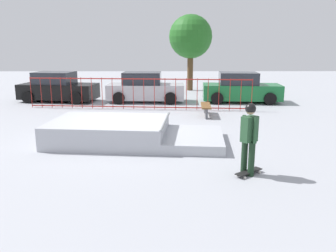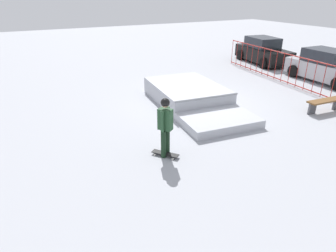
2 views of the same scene
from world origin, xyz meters
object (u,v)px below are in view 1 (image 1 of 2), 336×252
object	(u,v)px
skate_ramp	(124,132)
park_bench	(206,108)
parked_car_green	(241,89)
distant_tree	(191,37)
skateboard	(249,172)
parked_car_silver	(145,88)
parked_car_black	(58,88)
skater	(249,134)

from	to	relation	value
skate_ramp	park_bench	world-z (taller)	skate_ramp
parked_car_green	distant_tree	size ratio (longest dim) A/B	0.84
park_bench	distant_tree	xyz separation A→B (m)	(-0.09, 8.69, 3.17)
skateboard	parked_car_silver	distance (m)	11.29
parked_car_black	parked_car_silver	xyz separation A→B (m)	(4.78, -0.20, 0.00)
skater	parked_car_black	xyz separation A→B (m)	(-7.85, 11.02, -0.28)
parked_car_black	parked_car_silver	size ratio (longest dim) A/B	1.04
skateboard	parked_car_green	world-z (taller)	parked_car_green
parked_car_silver	skater	bearing A→B (deg)	-72.16
parked_car_silver	parked_car_green	bearing A→B (deg)	0.31
skate_ramp	parked_car_green	xyz separation A→B (m)	(5.37, 7.81, 0.41)
parked_car_black	parked_car_green	xyz separation A→B (m)	(9.94, -0.36, 0.00)
skater	parked_car_silver	bearing A→B (deg)	70.60
skater	parked_car_black	size ratio (longest dim) A/B	0.40
skater	parked_car_green	bearing A→B (deg)	43.69
skateboard	park_bench	xyz separation A→B (m)	(-0.23, 7.05, 0.28)
skate_ramp	parked_car_black	bearing A→B (deg)	124.68
skate_ramp	skater	xyz separation A→B (m)	(3.28, -2.85, 0.69)
skate_ramp	park_bench	distance (m)	5.19
park_bench	parked_car_black	world-z (taller)	parked_car_black
park_bench	skateboard	bearing A→B (deg)	-88.13
distant_tree	parked_car_black	bearing A→B (deg)	-148.17
skate_ramp	parked_car_silver	bearing A→B (deg)	93.94
skate_ramp	skateboard	distance (m)	4.39
skateboard	parked_car_black	size ratio (longest dim) A/B	0.17
park_bench	distant_tree	bearing A→B (deg)	90.62
parked_car_silver	parked_car_green	distance (m)	5.16
skater	parked_car_black	bearing A→B (deg)	90.23
distant_tree	skate_ramp	bearing A→B (deg)	-103.10
skateboard	park_bench	size ratio (longest dim) A/B	0.45
parked_car_black	parked_car_green	size ratio (longest dim) A/B	1.02
skater	distant_tree	bearing A→B (deg)	55.83
skateboard	distant_tree	world-z (taller)	distant_tree
skater	park_bench	xyz separation A→B (m)	(-0.20, 7.02, -0.65)
park_bench	parked_car_green	world-z (taller)	parked_car_green
parked_car_silver	distant_tree	distance (m)	6.28
parked_car_black	skate_ramp	bearing A→B (deg)	-51.97
parked_car_silver	parked_car_black	bearing A→B (deg)	179.61
parked_car_green	parked_car_black	bearing A→B (deg)	-177.72
parked_car_silver	skateboard	bearing A→B (deg)	-72.02
skate_ramp	parked_car_green	bearing A→B (deg)	60.99
skate_ramp	parked_car_black	world-z (taller)	parked_car_black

